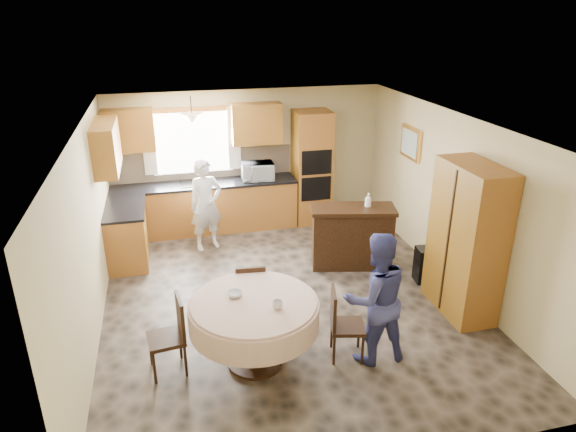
# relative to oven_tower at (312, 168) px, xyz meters

# --- Properties ---
(floor) EXTENTS (5.00, 6.00, 0.01)m
(floor) POSITION_rel_oven_tower_xyz_m (-1.15, -2.69, -1.06)
(floor) COLOR brown
(floor) RESTS_ON ground
(ceiling) EXTENTS (5.00, 6.00, 0.01)m
(ceiling) POSITION_rel_oven_tower_xyz_m (-1.15, -2.69, 1.44)
(ceiling) COLOR white
(ceiling) RESTS_ON wall_back
(wall_back) EXTENTS (5.00, 0.02, 2.50)m
(wall_back) POSITION_rel_oven_tower_xyz_m (-1.15, 0.31, 0.19)
(wall_back) COLOR #C7B67F
(wall_back) RESTS_ON floor
(wall_front) EXTENTS (5.00, 0.02, 2.50)m
(wall_front) POSITION_rel_oven_tower_xyz_m (-1.15, -5.69, 0.19)
(wall_front) COLOR #C7B67F
(wall_front) RESTS_ON floor
(wall_left) EXTENTS (0.02, 6.00, 2.50)m
(wall_left) POSITION_rel_oven_tower_xyz_m (-3.65, -2.69, 0.19)
(wall_left) COLOR #C7B67F
(wall_left) RESTS_ON floor
(wall_right) EXTENTS (0.02, 6.00, 2.50)m
(wall_right) POSITION_rel_oven_tower_xyz_m (1.35, -2.69, 0.19)
(wall_right) COLOR #C7B67F
(wall_right) RESTS_ON floor
(window) EXTENTS (1.40, 0.03, 1.10)m
(window) POSITION_rel_oven_tower_xyz_m (-2.15, 0.29, 0.54)
(window) COLOR white
(window) RESTS_ON wall_back
(curtain_left) EXTENTS (0.22, 0.02, 1.15)m
(curtain_left) POSITION_rel_oven_tower_xyz_m (-2.90, 0.24, 0.59)
(curtain_left) COLOR white
(curtain_left) RESTS_ON wall_back
(curtain_right) EXTENTS (0.22, 0.02, 1.15)m
(curtain_right) POSITION_rel_oven_tower_xyz_m (-1.40, 0.24, 0.59)
(curtain_right) COLOR white
(curtain_right) RESTS_ON wall_back
(base_cab_back) EXTENTS (3.30, 0.60, 0.88)m
(base_cab_back) POSITION_rel_oven_tower_xyz_m (-2.00, 0.01, -0.62)
(base_cab_back) COLOR #AF612E
(base_cab_back) RESTS_ON floor
(counter_back) EXTENTS (3.30, 0.64, 0.04)m
(counter_back) POSITION_rel_oven_tower_xyz_m (-2.00, 0.01, -0.16)
(counter_back) COLOR black
(counter_back) RESTS_ON base_cab_back
(base_cab_left) EXTENTS (0.60, 1.20, 0.88)m
(base_cab_left) POSITION_rel_oven_tower_xyz_m (-3.35, -0.89, -0.62)
(base_cab_left) COLOR #AF612E
(base_cab_left) RESTS_ON floor
(counter_left) EXTENTS (0.64, 1.20, 0.04)m
(counter_left) POSITION_rel_oven_tower_xyz_m (-3.35, -0.89, -0.16)
(counter_left) COLOR black
(counter_left) RESTS_ON base_cab_left
(backsplash) EXTENTS (3.30, 0.02, 0.55)m
(backsplash) POSITION_rel_oven_tower_xyz_m (-2.00, 0.30, 0.12)
(backsplash) COLOR tan
(backsplash) RESTS_ON wall_back
(wall_cab_left) EXTENTS (0.85, 0.33, 0.72)m
(wall_cab_left) POSITION_rel_oven_tower_xyz_m (-3.20, 0.15, 0.85)
(wall_cab_left) COLOR #A46629
(wall_cab_left) RESTS_ON wall_back
(wall_cab_right) EXTENTS (0.90, 0.33, 0.72)m
(wall_cab_right) POSITION_rel_oven_tower_xyz_m (-1.00, 0.15, 0.85)
(wall_cab_right) COLOR #A46629
(wall_cab_right) RESTS_ON wall_back
(wall_cab_side) EXTENTS (0.33, 1.20, 0.72)m
(wall_cab_side) POSITION_rel_oven_tower_xyz_m (-3.48, -0.89, 0.85)
(wall_cab_side) COLOR #A46629
(wall_cab_side) RESTS_ON wall_left
(oven_tower) EXTENTS (0.66, 0.62, 2.12)m
(oven_tower) POSITION_rel_oven_tower_xyz_m (0.00, 0.00, 0.00)
(oven_tower) COLOR #AF612E
(oven_tower) RESTS_ON floor
(oven_upper) EXTENTS (0.56, 0.01, 0.45)m
(oven_upper) POSITION_rel_oven_tower_xyz_m (0.00, -0.31, 0.19)
(oven_upper) COLOR black
(oven_upper) RESTS_ON oven_tower
(oven_lower) EXTENTS (0.56, 0.01, 0.45)m
(oven_lower) POSITION_rel_oven_tower_xyz_m (0.00, -0.31, -0.31)
(oven_lower) COLOR black
(oven_lower) RESTS_ON oven_tower
(pendant) EXTENTS (0.36, 0.36, 0.18)m
(pendant) POSITION_rel_oven_tower_xyz_m (-2.15, -0.19, 1.06)
(pendant) COLOR beige
(pendant) RESTS_ON ceiling
(sideboard) EXTENTS (1.39, 0.82, 0.93)m
(sideboard) POSITION_rel_oven_tower_xyz_m (0.10, -1.94, -0.60)
(sideboard) COLOR #311E0D
(sideboard) RESTS_ON floor
(space_heater) EXTENTS (0.42, 0.32, 0.54)m
(space_heater) POSITION_rel_oven_tower_xyz_m (1.05, -2.70, -0.79)
(space_heater) COLOR black
(space_heater) RESTS_ON floor
(cupboard) EXTENTS (0.54, 1.08, 2.06)m
(cupboard) POSITION_rel_oven_tower_xyz_m (1.07, -3.51, -0.03)
(cupboard) COLOR #AF612E
(cupboard) RESTS_ON floor
(dining_table) EXTENTS (1.46, 1.46, 0.84)m
(dining_table) POSITION_rel_oven_tower_xyz_m (-1.84, -3.98, -0.41)
(dining_table) COLOR #311E0D
(dining_table) RESTS_ON floor
(chair_left) EXTENTS (0.44, 0.44, 0.92)m
(chair_left) POSITION_rel_oven_tower_xyz_m (-2.75, -3.86, -0.55)
(chair_left) COLOR #311E0D
(chair_left) RESTS_ON floor
(chair_back) EXTENTS (0.43, 0.43, 0.90)m
(chair_back) POSITION_rel_oven_tower_xyz_m (-1.74, -3.22, -0.56)
(chair_back) COLOR #311E0D
(chair_back) RESTS_ON floor
(chair_right) EXTENTS (0.46, 0.46, 0.88)m
(chair_right) POSITION_rel_oven_tower_xyz_m (-0.83, -4.09, -0.57)
(chair_right) COLOR #311E0D
(chair_right) RESTS_ON floor
(framed_picture) EXTENTS (0.06, 0.64, 0.53)m
(framed_picture) POSITION_rel_oven_tower_xyz_m (1.32, -1.28, 0.71)
(framed_picture) COLOR #EDA845
(framed_picture) RESTS_ON wall_right
(microwave) EXTENTS (0.60, 0.43, 0.32)m
(microwave) POSITION_rel_oven_tower_xyz_m (-1.04, -0.04, 0.02)
(microwave) COLOR silver
(microwave) RESTS_ON counter_back
(person_sink) EXTENTS (0.66, 0.53, 1.56)m
(person_sink) POSITION_rel_oven_tower_xyz_m (-2.05, -0.74, -0.28)
(person_sink) COLOR silver
(person_sink) RESTS_ON floor
(person_dining) EXTENTS (0.80, 0.64, 1.60)m
(person_dining) POSITION_rel_oven_tower_xyz_m (-0.48, -4.21, -0.26)
(person_dining) COLOR navy
(person_dining) RESTS_ON floor
(bowl_sideboard) EXTENTS (0.31, 0.31, 0.06)m
(bowl_sideboard) POSITION_rel_oven_tower_xyz_m (-0.25, -1.94, -0.10)
(bowl_sideboard) COLOR #B2B2B2
(bowl_sideboard) RESTS_ON sideboard
(bottle_sideboard) EXTENTS (0.12, 0.12, 0.27)m
(bottle_sideboard) POSITION_rel_oven_tower_xyz_m (0.34, -1.94, 0.00)
(bottle_sideboard) COLOR silver
(bottle_sideboard) RESTS_ON sideboard
(cup_table) EXTENTS (0.13, 0.13, 0.09)m
(cup_table) POSITION_rel_oven_tower_xyz_m (-1.61, -4.19, -0.18)
(cup_table) COLOR #B2B2B2
(cup_table) RESTS_ON dining_table
(bowl_table) EXTENTS (0.23, 0.23, 0.05)m
(bowl_table) POSITION_rel_oven_tower_xyz_m (-2.03, -3.83, -0.20)
(bowl_table) COLOR #B2B2B2
(bowl_table) RESTS_ON dining_table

